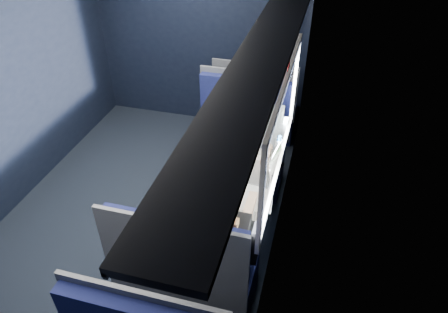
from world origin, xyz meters
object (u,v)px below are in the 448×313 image
(seat_bay_near, at_px, (239,149))
(laptop, at_px, (268,169))
(bottle_small, at_px, (279,148))
(cup, at_px, (278,154))
(seat_bay_far, at_px, (189,273))
(seat_row_front, at_px, (256,111))
(woman, at_px, (225,237))
(man, at_px, (260,139))
(table, at_px, (238,184))

(seat_bay_near, height_order, laptop, seat_bay_near)
(bottle_small, height_order, cup, bottle_small)
(seat_bay_far, relative_size, bottle_small, 5.21)
(seat_bay_far, bearing_deg, cup, 69.15)
(seat_row_front, xyz_separation_m, cup, (0.48, -1.41, 0.38))
(woman, distance_m, bottle_small, 1.14)
(bottle_small, bearing_deg, seat_row_front, 108.97)
(seat_bay_far, bearing_deg, bottle_small, 69.37)
(seat_bay_near, relative_size, man, 0.95)
(cup, bearing_deg, seat_bay_near, 135.20)
(seat_bay_near, bearing_deg, bottle_small, -43.95)
(table, relative_size, seat_bay_far, 0.79)
(seat_bay_far, distance_m, laptop, 1.13)
(man, bearing_deg, laptop, -72.94)
(seat_bay_near, relative_size, laptop, 3.26)
(laptop, bearing_deg, bottle_small, 81.80)
(table, height_order, seat_bay_far, seat_bay_far)
(woman, bearing_deg, man, 90.00)
(woman, relative_size, cup, 14.14)
(seat_row_front, bearing_deg, table, -84.20)
(seat_bay_near, distance_m, cup, 0.78)
(man, bearing_deg, seat_row_front, 102.83)
(seat_bay_far, xyz_separation_m, cup, (0.48, 1.26, 0.37))
(seat_bay_near, xyz_separation_m, bottle_small, (0.49, -0.47, 0.43))
(seat_bay_near, distance_m, man, 0.43)
(seat_bay_near, distance_m, woman, 1.63)
(seat_bay_near, bearing_deg, cup, -44.80)
(woman, height_order, cup, woman)
(seat_bay_far, relative_size, man, 0.95)
(laptop, relative_size, bottle_small, 1.60)
(table, distance_m, seat_bay_far, 0.93)
(seat_bay_near, distance_m, laptop, 0.98)
(woman, bearing_deg, cup, 78.12)
(seat_row_front, height_order, laptop, seat_row_front)
(table, bearing_deg, seat_row_front, 95.80)
(seat_bay_near, bearing_deg, table, -77.53)
(seat_bay_near, bearing_deg, laptop, -60.21)
(seat_bay_far, distance_m, woman, 0.43)
(seat_row_front, xyz_separation_m, laptop, (0.44, -1.70, 0.40))
(man, xyz_separation_m, bottle_small, (0.23, -0.30, 0.13))
(seat_bay_near, bearing_deg, seat_row_front, 89.34)
(seat_bay_far, xyz_separation_m, man, (0.25, 1.57, 0.30))
(bottle_small, bearing_deg, woman, -101.73)
(seat_row_front, xyz_separation_m, bottle_small, (0.48, -1.40, 0.44))
(table, distance_m, seat_bay_near, 0.93)
(man, relative_size, laptop, 3.42)
(seat_bay_far, height_order, man, man)
(seat_row_front, height_order, bottle_small, seat_row_front)
(table, bearing_deg, cup, 52.36)
(cup, bearing_deg, man, 126.31)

